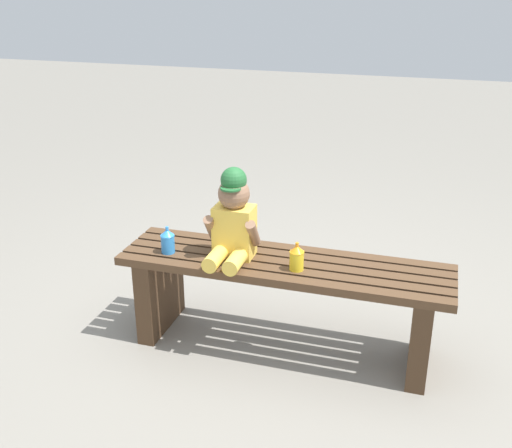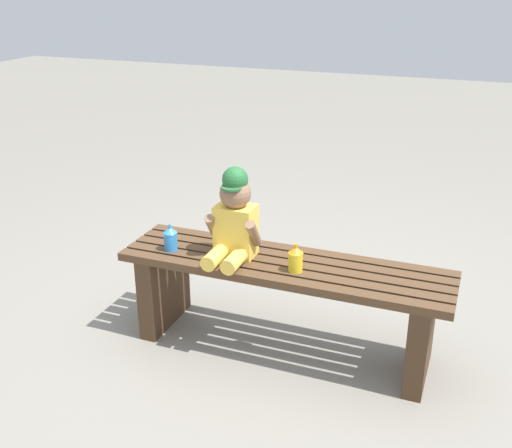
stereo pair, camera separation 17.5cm
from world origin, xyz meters
The scene contains 5 objects.
ground_plane centered at (0.00, 0.00, 0.00)m, with size 16.00×16.00×0.00m, color gray.
park_bench centered at (0.00, 0.00, 0.28)m, with size 1.44×0.37×0.43m.
child_figure centered at (-0.22, -0.02, 0.61)m, with size 0.23×0.27×0.40m.
sippy_cup_left centered at (-0.52, -0.06, 0.49)m, with size 0.06×0.06×0.12m.
sippy_cup_right centered at (0.07, -0.06, 0.49)m, with size 0.06×0.06×0.12m.
Camera 1 is at (0.58, -2.33, 1.59)m, focal length 43.28 mm.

